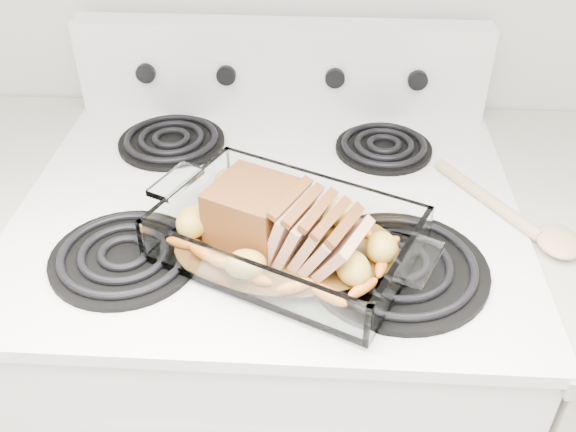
{
  "coord_description": "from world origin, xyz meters",
  "views": [
    {
      "loc": [
        0.08,
        0.83,
        1.52
      ],
      "look_at": [
        0.04,
        1.54,
        0.99
      ],
      "focal_mm": 40.0,
      "sensor_mm": 36.0,
      "label": 1
    }
  ],
  "objects": [
    {
      "name": "wooden_spoon",
      "position": [
        0.39,
        1.61,
        0.95
      ],
      "size": [
        0.18,
        0.24,
        0.02
      ],
      "rotation": [
        0.0,
        0.0,
        0.56
      ],
      "color": "tan",
      "rests_on": "electric_range"
    },
    {
      "name": "baking_dish",
      "position": [
        0.04,
        1.52,
        0.96
      ],
      "size": [
        0.34,
        0.22,
        0.07
      ],
      "rotation": [
        0.0,
        0.0,
        -0.44
      ],
      "color": "white",
      "rests_on": "electric_range"
    },
    {
      "name": "roast_vegetables",
      "position": [
        0.03,
        1.55,
        0.97
      ],
      "size": [
        0.32,
        0.18,
        0.04
      ],
      "rotation": [
        0.0,
        0.0,
        -0.43
      ],
      "color": "orange",
      "rests_on": "baking_dish"
    },
    {
      "name": "pork_roast",
      "position": [
        0.02,
        1.52,
        0.99
      ],
      "size": [
        0.22,
        0.11,
        0.09
      ],
      "rotation": [
        0.0,
        0.0,
        0.25
      ],
      "color": "#603314",
      "rests_on": "baking_dish"
    },
    {
      "name": "electric_range",
      "position": [
        0.0,
        1.66,
        0.48
      ],
      "size": [
        0.78,
        0.7,
        1.12
      ],
      "color": "white",
      "rests_on": "ground"
    }
  ]
}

